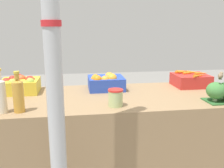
# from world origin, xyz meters

# --- Properties ---
(market_table) EXTENTS (1.94, 0.83, 0.74)m
(market_table) POSITION_xyz_m (0.00, 0.00, 0.37)
(market_table) COLOR #937551
(market_table) RESTS_ON ground_plane
(support_pole) EXTENTS (0.10, 0.10, 2.39)m
(support_pole) POSITION_xyz_m (-0.39, -0.69, 1.20)
(support_pole) COLOR #B7BABF
(support_pole) RESTS_ON ground_plane
(apple_crate) EXTENTS (0.31, 0.28, 0.15)m
(apple_crate) POSITION_xyz_m (-0.76, 0.22, 0.81)
(apple_crate) COLOR gold
(apple_crate) RESTS_ON market_table
(orange_crate) EXTENTS (0.31, 0.28, 0.16)m
(orange_crate) POSITION_xyz_m (-0.03, 0.22, 0.81)
(orange_crate) COLOR #2847B7
(orange_crate) RESTS_ON market_table
(carrot_crate) EXTENTS (0.31, 0.29, 0.15)m
(carrot_crate) POSITION_xyz_m (0.79, 0.23, 0.81)
(carrot_crate) COLOR red
(carrot_crate) RESTS_ON market_table
(broccoli_pile) EXTENTS (0.23, 0.19, 0.17)m
(broccoli_pile) POSITION_xyz_m (0.80, -0.28, 0.83)
(broccoli_pile) COLOR #2D602D
(broccoli_pile) RESTS_ON market_table
(juice_bottle_cloudy) EXTENTS (0.07, 0.07, 0.29)m
(juice_bottle_cloudy) POSITION_xyz_m (-0.77, -0.29, 0.87)
(juice_bottle_cloudy) COLOR beige
(juice_bottle_cloudy) RESTS_ON market_table
(juice_bottle_amber) EXTENTS (0.07, 0.07, 0.27)m
(juice_bottle_amber) POSITION_xyz_m (-0.66, -0.29, 0.86)
(juice_bottle_amber) COLOR gold
(juice_bottle_amber) RESTS_ON market_table
(pickle_jar) EXTENTS (0.11, 0.11, 0.12)m
(pickle_jar) POSITION_xyz_m (-0.01, -0.26, 0.81)
(pickle_jar) COLOR #B2C684
(pickle_jar) RESTS_ON market_table
(sparrow_bird) EXTENTS (0.09, 0.11, 0.05)m
(sparrow_bird) POSITION_xyz_m (0.77, -0.26, 0.94)
(sparrow_bird) COLOR #4C3D2D
(sparrow_bird) RESTS_ON broccoli_pile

